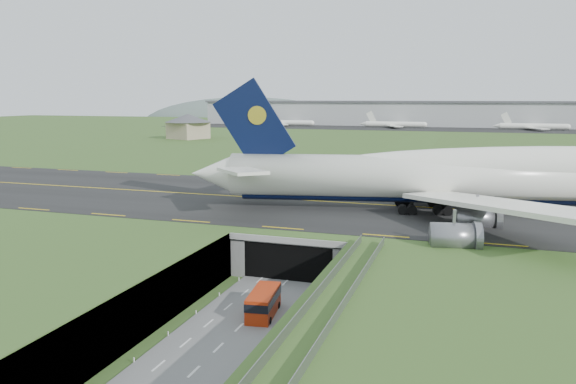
% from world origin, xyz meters
% --- Properties ---
extents(ground, '(900.00, 900.00, 0.00)m').
position_xyz_m(ground, '(0.00, 0.00, 0.00)').
color(ground, '#3A5421').
rests_on(ground, ground).
extents(airfield_deck, '(800.00, 800.00, 6.00)m').
position_xyz_m(airfield_deck, '(0.00, 0.00, 3.00)').
color(airfield_deck, gray).
rests_on(airfield_deck, ground).
extents(trench_road, '(12.00, 75.00, 0.20)m').
position_xyz_m(trench_road, '(0.00, -7.50, 0.10)').
color(trench_road, slate).
rests_on(trench_road, ground).
extents(taxiway, '(800.00, 44.00, 0.18)m').
position_xyz_m(taxiway, '(0.00, 33.00, 6.09)').
color(taxiway, black).
rests_on(taxiway, airfield_deck).
extents(tunnel_portal, '(17.00, 22.30, 6.00)m').
position_xyz_m(tunnel_portal, '(0.00, 16.71, 3.33)').
color(tunnel_portal, gray).
rests_on(tunnel_portal, ground).
extents(guideway, '(3.00, 53.00, 7.05)m').
position_xyz_m(guideway, '(11.00, -19.11, 5.32)').
color(guideway, '#A8A8A3').
rests_on(guideway, ground).
extents(jumbo_jet, '(102.19, 63.49, 21.44)m').
position_xyz_m(jumbo_jet, '(27.56, 33.10, 11.79)').
color(jumbo_jet, white).
rests_on(jumbo_jet, ground).
extents(shuttle_tram, '(3.47, 7.15, 2.82)m').
position_xyz_m(shuttle_tram, '(1.15, -3.88, 1.56)').
color(shuttle_tram, '#B02A0B').
rests_on(shuttle_tram, ground).
extents(service_building, '(25.35, 25.35, 10.77)m').
position_xyz_m(service_building, '(-94.91, 158.58, 12.38)').
color(service_building, tan).
rests_on(service_building, ground).
extents(cargo_terminal, '(320.00, 67.00, 15.60)m').
position_xyz_m(cargo_terminal, '(-0.18, 299.41, 13.96)').
color(cargo_terminal, '#B2B2B2').
rests_on(cargo_terminal, ground).
extents(distant_hills, '(700.00, 91.00, 60.00)m').
position_xyz_m(distant_hills, '(64.38, 430.00, -4.00)').
color(distant_hills, slate).
rests_on(distant_hills, ground).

